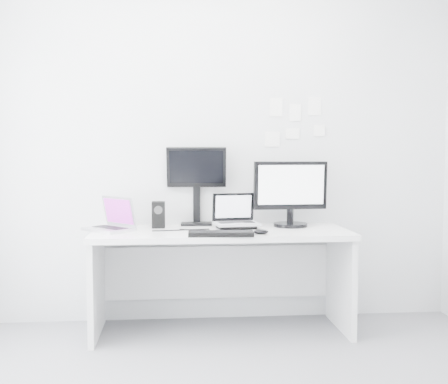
# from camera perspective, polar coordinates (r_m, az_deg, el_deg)

# --- Properties ---
(back_wall) EXTENTS (3.60, 0.00, 3.60)m
(back_wall) POSITION_cam_1_polar(r_m,az_deg,el_deg) (4.34, -0.70, 4.95)
(back_wall) COLOR silver
(back_wall) RESTS_ON ground
(desk) EXTENTS (1.80, 0.70, 0.73)m
(desk) POSITION_cam_1_polar(r_m,az_deg,el_deg) (4.09, -0.31, -8.88)
(desk) COLOR white
(desk) RESTS_ON ground
(macbook) EXTENTS (0.41, 0.41, 0.25)m
(macbook) POSITION_cam_1_polar(r_m,az_deg,el_deg) (4.06, -11.50, -2.07)
(macbook) COLOR silver
(macbook) RESTS_ON desk
(speaker) EXTENTS (0.11, 0.11, 0.19)m
(speaker) POSITION_cam_1_polar(r_m,az_deg,el_deg) (4.17, -6.56, -2.26)
(speaker) COLOR black
(speaker) RESTS_ON desk
(dell_laptop) EXTENTS (0.34, 0.28, 0.26)m
(dell_laptop) POSITION_cam_1_polar(r_m,az_deg,el_deg) (4.10, 1.27, -1.87)
(dell_laptop) COLOR #A6A8AE
(dell_laptop) RESTS_ON desk
(rear_monitor) EXTENTS (0.45, 0.19, 0.60)m
(rear_monitor) POSITION_cam_1_polar(r_m,az_deg,el_deg) (4.29, -2.76, 0.70)
(rear_monitor) COLOR black
(rear_monitor) RESTS_ON desk
(samsung_monitor) EXTENTS (0.56, 0.28, 0.50)m
(samsung_monitor) POSITION_cam_1_polar(r_m,az_deg,el_deg) (4.22, 6.67, -0.08)
(samsung_monitor) COLOR black
(samsung_monitor) RESTS_ON desk
(keyboard) EXTENTS (0.43, 0.17, 0.03)m
(keyboard) POSITION_cam_1_polar(r_m,az_deg,el_deg) (3.75, -0.31, -4.18)
(keyboard) COLOR black
(keyboard) RESTS_ON desk
(mouse) EXTENTS (0.11, 0.08, 0.03)m
(mouse) POSITION_cam_1_polar(r_m,az_deg,el_deg) (3.83, 3.72, -3.99)
(mouse) COLOR black
(mouse) RESTS_ON desk
(wall_note_0) EXTENTS (0.10, 0.00, 0.14)m
(wall_note_0) POSITION_cam_1_polar(r_m,az_deg,el_deg) (4.41, 5.21, 8.44)
(wall_note_0) COLOR white
(wall_note_0) RESTS_ON back_wall
(wall_note_1) EXTENTS (0.09, 0.00, 0.13)m
(wall_note_1) POSITION_cam_1_polar(r_m,az_deg,el_deg) (4.43, 7.13, 7.88)
(wall_note_1) COLOR white
(wall_note_1) RESTS_ON back_wall
(wall_note_2) EXTENTS (0.10, 0.00, 0.14)m
(wall_note_2) POSITION_cam_1_polar(r_m,az_deg,el_deg) (4.47, 9.04, 8.47)
(wall_note_2) COLOR white
(wall_note_2) RESTS_ON back_wall
(wall_note_3) EXTENTS (0.11, 0.00, 0.08)m
(wall_note_3) POSITION_cam_1_polar(r_m,az_deg,el_deg) (4.42, 6.86, 5.81)
(wall_note_3) COLOR white
(wall_note_3) RESTS_ON back_wall
(wall_note_4) EXTENTS (0.12, 0.00, 0.12)m
(wall_note_4) POSITION_cam_1_polar(r_m,az_deg,el_deg) (4.39, 4.85, 5.28)
(wall_note_4) COLOR white
(wall_note_4) RESTS_ON back_wall
(wall_note_5) EXTENTS (0.09, 0.00, 0.09)m
(wall_note_5) POSITION_cam_1_polar(r_m,az_deg,el_deg) (4.47, 9.48, 6.07)
(wall_note_5) COLOR white
(wall_note_5) RESTS_ON back_wall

